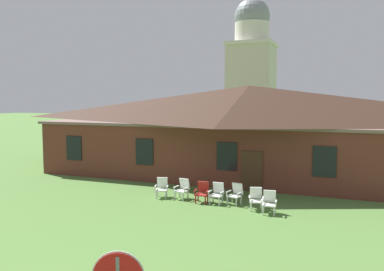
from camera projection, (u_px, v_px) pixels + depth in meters
The scene contains 9 objects.
brick_building at pixel (249, 129), 25.35m from camera, with size 25.44×10.40×5.63m.
dome_tower at pixel (251, 74), 44.02m from camera, with size 5.18×5.18×16.69m.
lawn_chair_by_porch at pixel (162, 187), 19.21m from camera, with size 0.75×0.80×0.96m.
lawn_chair_near_door at pixel (183, 188), 18.93m from camera, with size 0.71×0.74×0.96m.
lawn_chair_left_end at pixel (202, 192), 18.27m from camera, with size 0.68×0.71×0.96m.
lawn_chair_middle at pixel (217, 193), 18.06m from camera, with size 0.66×0.69×0.96m.
lawn_chair_right_end at pixel (236, 193), 17.93m from camera, with size 0.74×0.78×0.96m.
lawn_chair_far_side at pixel (256, 198), 17.07m from camera, with size 0.74×0.79×0.96m.
lawn_chair_under_eave at pixel (269, 202), 16.48m from camera, with size 0.68×0.71×0.96m.
Camera 1 is at (5.70, -5.30, 4.78)m, focal length 36.88 mm.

